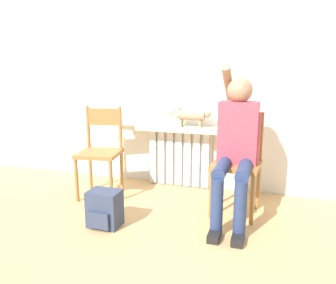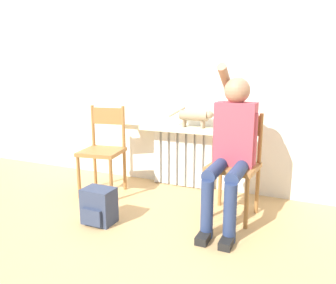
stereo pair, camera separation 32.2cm
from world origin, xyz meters
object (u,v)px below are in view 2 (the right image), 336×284
(person, at_px, (232,142))
(cat, at_px, (195,116))
(chair_right, at_px, (235,163))
(backpack, at_px, (99,206))
(chair_left, at_px, (103,149))

(person, distance_m, cat, 0.79)
(chair_right, bearing_deg, cat, 145.38)
(backpack, bearing_deg, chair_left, 120.87)
(person, relative_size, cat, 2.68)
(chair_left, relative_size, backpack, 3.00)
(chair_left, relative_size, person, 0.68)
(backpack, bearing_deg, cat, 65.85)
(chair_left, distance_m, backpack, 0.82)
(chair_right, relative_size, cat, 1.83)
(chair_left, height_order, person, person)
(chair_left, bearing_deg, person, -14.27)
(chair_right, xyz_separation_m, cat, (-0.53, 0.44, 0.34))
(chair_right, distance_m, cat, 0.77)
(chair_left, height_order, chair_right, same)
(chair_left, xyz_separation_m, backpack, (0.38, -0.64, -0.33))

